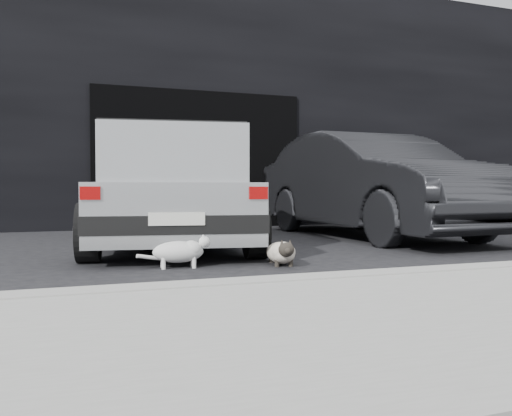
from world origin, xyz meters
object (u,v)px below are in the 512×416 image
object	(u,v)px
cat_siamese	(282,252)
cat_white	(182,251)
silver_hatchback	(170,185)
second_car	(373,185)

from	to	relation	value
cat_siamese	cat_white	world-z (taller)	cat_white
silver_hatchback	cat_white	bearing A→B (deg)	-88.56
second_car	cat_siamese	world-z (taller)	second_car
cat_siamese	silver_hatchback	bearing A→B (deg)	-58.94
cat_siamese	cat_white	distance (m)	0.96
silver_hatchback	cat_siamese	bearing A→B (deg)	-61.34
cat_white	cat_siamese	bearing A→B (deg)	86.71
second_car	cat_siamese	distance (m)	3.56
silver_hatchback	cat_siamese	world-z (taller)	silver_hatchback
second_car	cat_white	xyz separation A→B (m)	(-3.49, -2.24, -0.65)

